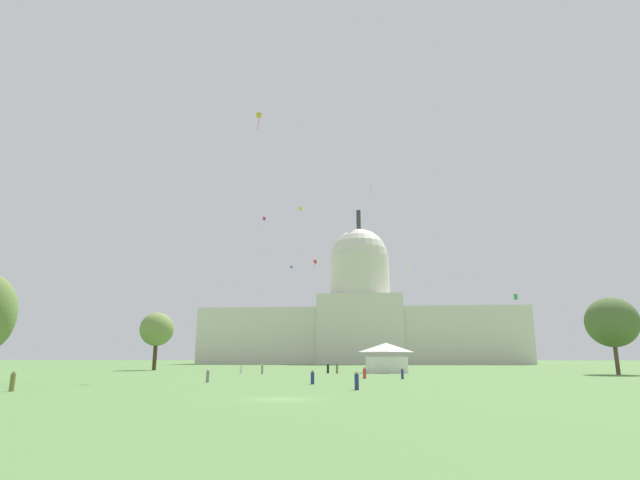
{
  "coord_description": "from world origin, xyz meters",
  "views": [
    {
      "loc": [
        6.21,
        -35.75,
        2.84
      ],
      "look_at": [
        -5.48,
        83.55,
        30.61
      ],
      "focal_mm": 28.33,
      "sensor_mm": 36.0,
      "label": 1
    }
  ],
  "objects_px": {
    "capitol_building": "(360,320)",
    "kite_green_low": "(516,297)",
    "kite_magenta_high": "(264,219)",
    "kite_red_mid": "(315,262)",
    "person_black_back_right": "(328,369)",
    "kite_turquoise_high": "(370,188)",
    "event_tent": "(386,358)",
    "person_navy_mid_center": "(357,381)",
    "person_white_mid_left": "(241,369)",
    "kite_gold_high": "(259,115)",
    "tree_west_mid": "(157,329)",
    "kite_blue_mid": "(291,267)",
    "person_olive_aisle_center": "(337,369)",
    "person_red_near_tent": "(365,373)",
    "person_navy_front_right": "(312,378)",
    "person_grey_back_center": "(208,376)",
    "kite_yellow_high": "(301,209)",
    "person_navy_front_left": "(402,374)",
    "kite_white_low": "(409,270)",
    "tree_east_far": "(612,322)",
    "person_olive_back_left": "(12,382)",
    "person_grey_edge_east": "(262,369)"
  },
  "relations": [
    {
      "from": "person_black_back_right",
      "to": "person_red_near_tent",
      "type": "relative_size",
      "value": 1.09
    },
    {
      "from": "person_black_back_right",
      "to": "kite_white_low",
      "type": "height_order",
      "value": "kite_white_low"
    },
    {
      "from": "tree_east_far",
      "to": "kite_turquoise_high",
      "type": "height_order",
      "value": "kite_turquoise_high"
    },
    {
      "from": "person_red_near_tent",
      "to": "kite_yellow_high",
      "type": "distance_m",
      "value": 86.81
    },
    {
      "from": "person_grey_edge_east",
      "to": "kite_turquoise_high",
      "type": "xyz_separation_m",
      "value": [
        18.97,
        65.96,
        53.99
      ]
    },
    {
      "from": "tree_east_far",
      "to": "person_navy_front_right",
      "type": "distance_m",
      "value": 58.08
    },
    {
      "from": "person_grey_edge_east",
      "to": "kite_gold_high",
      "type": "relative_size",
      "value": 0.59
    },
    {
      "from": "person_navy_mid_center",
      "to": "person_white_mid_left",
      "type": "bearing_deg",
      "value": 154.03
    },
    {
      "from": "person_navy_front_right",
      "to": "kite_magenta_high",
      "type": "height_order",
      "value": "kite_magenta_high"
    },
    {
      "from": "kite_turquoise_high",
      "to": "kite_blue_mid",
      "type": "relative_size",
      "value": 0.72
    },
    {
      "from": "tree_east_far",
      "to": "kite_magenta_high",
      "type": "bearing_deg",
      "value": 131.86
    },
    {
      "from": "person_navy_mid_center",
      "to": "kite_magenta_high",
      "type": "height_order",
      "value": "kite_magenta_high"
    },
    {
      "from": "kite_gold_high",
      "to": "tree_west_mid",
      "type": "bearing_deg",
      "value": 9.15
    },
    {
      "from": "person_navy_front_right",
      "to": "person_grey_back_center",
      "type": "bearing_deg",
      "value": -173.42
    },
    {
      "from": "kite_turquoise_high",
      "to": "person_olive_back_left",
      "type": "bearing_deg",
      "value": -41.73
    },
    {
      "from": "kite_green_low",
      "to": "kite_turquoise_high",
      "type": "relative_size",
      "value": 0.49
    },
    {
      "from": "person_navy_mid_center",
      "to": "kite_turquoise_high",
      "type": "distance_m",
      "value": 118.86
    },
    {
      "from": "person_black_back_right",
      "to": "kite_green_low",
      "type": "distance_m",
      "value": 51.56
    },
    {
      "from": "person_navy_front_left",
      "to": "kite_gold_high",
      "type": "height_order",
      "value": "kite_gold_high"
    },
    {
      "from": "capitol_building",
      "to": "person_grey_back_center",
      "type": "xyz_separation_m",
      "value": [
        -14.68,
        -147.28,
        -16.41
      ]
    },
    {
      "from": "event_tent",
      "to": "kite_magenta_high",
      "type": "height_order",
      "value": "kite_magenta_high"
    },
    {
      "from": "person_grey_edge_east",
      "to": "kite_red_mid",
      "type": "bearing_deg",
      "value": 75.01
    },
    {
      "from": "capitol_building",
      "to": "kite_green_low",
      "type": "distance_m",
      "value": 93.76
    },
    {
      "from": "person_navy_front_right",
      "to": "kite_turquoise_high",
      "type": "distance_m",
      "value": 111.23
    },
    {
      "from": "kite_magenta_high",
      "to": "kite_red_mid",
      "type": "bearing_deg",
      "value": -144.73
    },
    {
      "from": "kite_white_low",
      "to": "kite_magenta_high",
      "type": "bearing_deg",
      "value": 91.16
    },
    {
      "from": "person_olive_aisle_center",
      "to": "kite_yellow_high",
      "type": "relative_size",
      "value": 1.22
    },
    {
      "from": "kite_turquoise_high",
      "to": "person_navy_mid_center",
      "type": "bearing_deg",
      "value": -27.21
    },
    {
      "from": "person_black_back_right",
      "to": "kite_turquoise_high",
      "type": "xyz_separation_m",
      "value": [
        8.38,
        60.28,
        54.01
      ]
    },
    {
      "from": "person_olive_back_left",
      "to": "kite_turquoise_high",
      "type": "height_order",
      "value": "kite_turquoise_high"
    },
    {
      "from": "person_white_mid_left",
      "to": "person_grey_back_center",
      "type": "xyz_separation_m",
      "value": [
        4.34,
        -32.44,
        -0.03
      ]
    },
    {
      "from": "person_olive_aisle_center",
      "to": "kite_gold_high",
      "type": "relative_size",
      "value": 0.6
    },
    {
      "from": "tree_east_far",
      "to": "kite_green_low",
      "type": "xyz_separation_m",
      "value": [
        -6.79,
        29.83,
        7.74
      ]
    },
    {
      "from": "tree_west_mid",
      "to": "kite_white_low",
      "type": "xyz_separation_m",
      "value": [
        52.12,
        -37.37,
        5.97
      ]
    },
    {
      "from": "event_tent",
      "to": "person_navy_front_right",
      "type": "distance_m",
      "value": 41.06
    },
    {
      "from": "event_tent",
      "to": "kite_green_low",
      "type": "relative_size",
      "value": 5.66
    },
    {
      "from": "event_tent",
      "to": "person_olive_back_left",
      "type": "bearing_deg",
      "value": -127.32
    },
    {
      "from": "tree_east_far",
      "to": "person_red_near_tent",
      "type": "relative_size",
      "value": 8.17
    },
    {
      "from": "event_tent",
      "to": "tree_west_mid",
      "type": "height_order",
      "value": "tree_west_mid"
    },
    {
      "from": "event_tent",
      "to": "person_red_near_tent",
      "type": "relative_size",
      "value": 5.13
    },
    {
      "from": "person_grey_edge_east",
      "to": "kite_white_low",
      "type": "bearing_deg",
      "value": -47.53
    },
    {
      "from": "person_navy_mid_center",
      "to": "kite_yellow_high",
      "type": "distance_m",
      "value": 107.29
    },
    {
      "from": "kite_gold_high",
      "to": "kite_magenta_high",
      "type": "relative_size",
      "value": 0.86
    },
    {
      "from": "person_red_near_tent",
      "to": "kite_gold_high",
      "type": "xyz_separation_m",
      "value": [
        -15.78,
        1.6,
        39.07
      ]
    },
    {
      "from": "person_white_mid_left",
      "to": "kite_turquoise_high",
      "type": "xyz_separation_m",
      "value": [
        23.65,
        61.6,
        54.07
      ]
    },
    {
      "from": "person_black_back_right",
      "to": "kite_red_mid",
      "type": "height_order",
      "value": "kite_red_mid"
    },
    {
      "from": "person_black_back_right",
      "to": "kite_blue_mid",
      "type": "distance_m",
      "value": 67.02
    },
    {
      "from": "person_navy_front_left",
      "to": "capitol_building",
      "type": "bearing_deg",
      "value": 53.71
    },
    {
      "from": "person_grey_back_center",
      "to": "kite_red_mid",
      "type": "bearing_deg",
      "value": -46.1
    },
    {
      "from": "event_tent",
      "to": "person_black_back_right",
      "type": "xyz_separation_m",
      "value": [
        -10.34,
        -3.36,
        -1.86
      ]
    }
  ]
}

